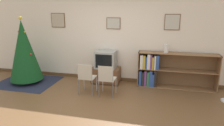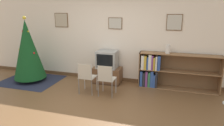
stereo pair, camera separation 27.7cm
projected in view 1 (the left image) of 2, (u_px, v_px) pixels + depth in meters
name	position (u px, v px, depth m)	size (l,w,h in m)	color
ground_plane	(88.00, 112.00, 4.28)	(24.00, 24.00, 0.00)	brown
wall_back	(111.00, 37.00, 5.95)	(8.85, 0.11, 2.70)	silver
area_rug	(28.00, 82.00, 6.06)	(1.73, 1.42, 0.01)	#23283D
christmas_tree	(24.00, 51.00, 5.80)	(0.94, 0.94, 1.95)	maroon
tv_console	(106.00, 75.00, 5.96)	(0.83, 0.50, 0.47)	#4C311E
television	(106.00, 59.00, 5.83)	(0.58, 0.49, 0.50)	#9E9E99
folding_chair_left	(86.00, 77.00, 5.09)	(0.40, 0.40, 0.82)	#BCB29E
folding_chair_right	(107.00, 78.00, 4.97)	(0.40, 0.40, 0.82)	#BCB29E
bookshelf	(161.00, 70.00, 5.61)	(2.12, 0.36, 0.99)	olive
vase	(166.00, 48.00, 5.42)	(0.12, 0.12, 0.24)	silver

